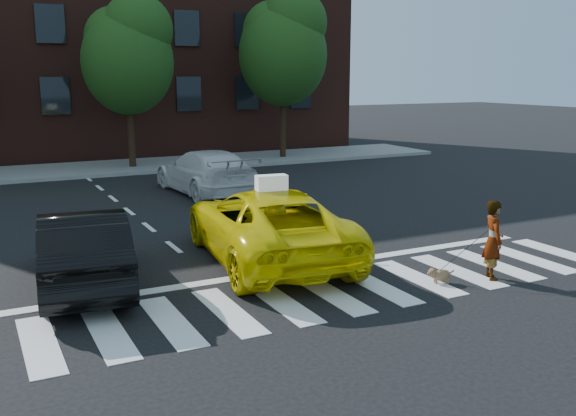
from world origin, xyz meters
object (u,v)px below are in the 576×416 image
Objects in this scene: taxi at (268,225)px; woman at (493,240)px; white_suv at (206,172)px; dog at (440,275)px; tree_mid at (128,50)px; tree_right at (283,44)px; black_sedan at (84,248)px.

taxi is 3.58× the size of woman.
dog is (0.76, -11.00, -0.56)m from white_suv.
tree_mid reaches higher than white_suv.
black_sedan is at bearing -128.27° from tree_right.
tree_right reaches higher than white_suv.
taxi is (-7.62, -14.50, -4.48)m from tree_right.
taxi is at bearing -92.43° from tree_mid.
black_sedan is (-11.43, -14.50, -4.53)m from tree_right.
dog is at bearing -84.68° from tree_mid.
tree_right is at bearing -120.99° from black_sedan.
tree_mid is at bearing -99.73° from black_sedan.
black_sedan is at bearing 7.18° from taxi.
tree_mid is 4.53× the size of woman.
tree_mid is 15.07m from taxi.
woman is at bearing -103.60° from tree_right.
taxi is (-0.62, -14.50, -4.07)m from tree_mid.
white_suv is at bearing -93.25° from taxi.
taxi is 3.82m from black_sedan.
tree_mid is 1.40× the size of white_suv.
black_sedan is 7.83m from woman.
white_suv is at bearing -82.35° from tree_mid.
white_suv is (0.87, -6.45, -4.12)m from tree_mid.
tree_mid reaches higher than taxi.
white_suv is 3.23× the size of woman.
tree_right reaches higher than woman.
taxi is at bearing 76.33° from white_suv.
tree_right is at bearing 95.41° from dog.
white_suv is at bearing -133.57° from tree_right.
woman is 3.05× the size of dog.
tree_mid is at bearing 117.85° from dog.
white_suv reaches higher than black_sedan.
tree_right reaches higher than black_sedan.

